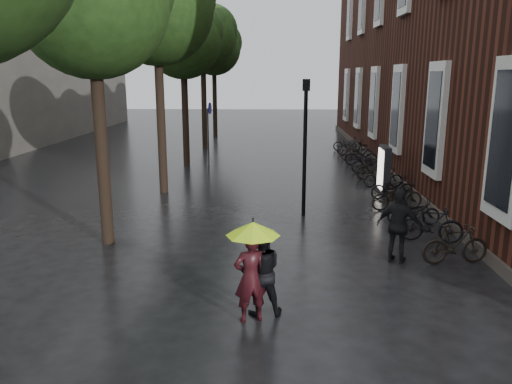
{
  "coord_description": "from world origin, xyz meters",
  "views": [
    {
      "loc": [
        0.32,
        -5.55,
        4.4
      ],
      "look_at": [
        -0.08,
        5.47,
        1.8
      ],
      "focal_mm": 35.0,
      "sensor_mm": 36.0,
      "label": 1
    }
  ],
  "objects_px": {
    "parked_bicycles": "(376,171)",
    "lamp_post": "(305,135)",
    "pedestrian_walking": "(399,226)",
    "person_burgundy": "(250,278)",
    "ad_lightbox": "(384,170)",
    "person_black": "(261,271)"
  },
  "relations": [
    {
      "from": "parked_bicycles",
      "to": "lamp_post",
      "type": "relative_size",
      "value": 4.4
    },
    {
      "from": "lamp_post",
      "to": "pedestrian_walking",
      "type": "bearing_deg",
      "value": -62.79
    },
    {
      "from": "person_burgundy",
      "to": "lamp_post",
      "type": "distance_m",
      "value": 7.35
    },
    {
      "from": "lamp_post",
      "to": "person_burgundy",
      "type": "bearing_deg",
      "value": -101.01
    },
    {
      "from": "person_burgundy",
      "to": "pedestrian_walking",
      "type": "relative_size",
      "value": 0.94
    },
    {
      "from": "person_burgundy",
      "to": "pedestrian_walking",
      "type": "height_order",
      "value": "pedestrian_walking"
    },
    {
      "from": "ad_lightbox",
      "to": "lamp_post",
      "type": "relative_size",
      "value": 0.43
    },
    {
      "from": "person_black",
      "to": "parked_bicycles",
      "type": "xyz_separation_m",
      "value": [
        4.53,
        12.02,
        -0.39
      ]
    },
    {
      "from": "person_black",
      "to": "parked_bicycles",
      "type": "distance_m",
      "value": 12.85
    },
    {
      "from": "pedestrian_walking",
      "to": "parked_bicycles",
      "type": "distance_m",
      "value": 9.34
    },
    {
      "from": "pedestrian_walking",
      "to": "ad_lightbox",
      "type": "relative_size",
      "value": 0.99
    },
    {
      "from": "person_burgundy",
      "to": "parked_bicycles",
      "type": "relative_size",
      "value": 0.09
    },
    {
      "from": "ad_lightbox",
      "to": "pedestrian_walking",
      "type": "bearing_deg",
      "value": -97.24
    },
    {
      "from": "lamp_post",
      "to": "parked_bicycles",
      "type": "bearing_deg",
      "value": 57.75
    },
    {
      "from": "person_black",
      "to": "lamp_post",
      "type": "relative_size",
      "value": 0.4
    },
    {
      "from": "person_burgundy",
      "to": "person_black",
      "type": "distance_m",
      "value": 0.33
    },
    {
      "from": "parked_bicycles",
      "to": "ad_lightbox",
      "type": "bearing_deg",
      "value": -94.77
    },
    {
      "from": "person_burgundy",
      "to": "person_black",
      "type": "relative_size",
      "value": 0.99
    },
    {
      "from": "person_burgundy",
      "to": "ad_lightbox",
      "type": "height_order",
      "value": "ad_lightbox"
    },
    {
      "from": "pedestrian_walking",
      "to": "parked_bicycles",
      "type": "xyz_separation_m",
      "value": [
        1.32,
        9.23,
        -0.44
      ]
    },
    {
      "from": "parked_bicycles",
      "to": "person_black",
      "type": "bearing_deg",
      "value": -110.63
    },
    {
      "from": "person_burgundy",
      "to": "pedestrian_walking",
      "type": "distance_m",
      "value": 4.57
    }
  ]
}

